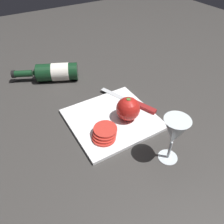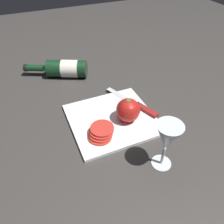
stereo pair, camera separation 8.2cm
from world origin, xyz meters
The scene contains 7 objects.
ground_plane centered at (0.00, 0.00, 0.00)m, with size 3.00×3.00×0.00m, color #383533.
cutting_board centered at (0.05, 0.01, 0.01)m, with size 0.32×0.30×0.01m.
wine_bottle centered at (0.14, -0.37, 0.04)m, with size 0.30×0.19×0.08m.
wine_glass centered at (-0.01, 0.26, 0.12)m, with size 0.08×0.08×0.17m.
whole_tomato centered at (0.00, 0.04, 0.06)m, with size 0.09×0.09×0.09m.
knife centered at (-0.08, 0.00, 0.02)m, with size 0.12×0.26×0.01m.
tomato_slice_stack_near centered at (0.12, 0.08, 0.03)m, with size 0.10×0.10×0.03m.
Camera 1 is at (0.37, 0.54, 0.58)m, focal length 35.00 mm.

